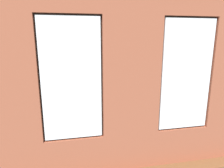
# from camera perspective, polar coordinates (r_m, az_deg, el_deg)

# --- Properties ---
(ground_plane) EXTENTS (6.93, 5.90, 0.10)m
(ground_plane) POSITION_cam_1_polar(r_m,az_deg,el_deg) (6.50, -1.43, -9.76)
(ground_plane) COLOR brown
(brick_wall_with_windows) EXTENTS (6.33, 0.30, 3.55)m
(brick_wall_with_windows) POSITION_cam_1_polar(r_m,az_deg,el_deg) (3.55, 5.63, 1.33)
(brick_wall_with_windows) COLOR #9E5138
(brick_wall_with_windows) RESTS_ON ground_plane
(couch_by_window) EXTENTS (1.74, 0.87, 0.80)m
(couch_by_window) POSITION_cam_1_polar(r_m,az_deg,el_deg) (4.53, -7.09, -15.32)
(couch_by_window) COLOR black
(couch_by_window) RESTS_ON ground_plane
(couch_left) EXTENTS (0.92, 1.73, 0.80)m
(couch_left) POSITION_cam_1_polar(r_m,az_deg,el_deg) (7.12, 18.66, -5.12)
(couch_left) COLOR black
(couch_left) RESTS_ON ground_plane
(coffee_table) EXTENTS (1.22, 0.74, 0.45)m
(coffee_table) POSITION_cam_1_polar(r_m,az_deg,el_deg) (6.61, 0.55, -5.25)
(coffee_table) COLOR tan
(coffee_table) RESTS_ON ground_plane
(cup_ceramic) EXTENTS (0.08, 0.08, 0.10)m
(cup_ceramic) POSITION_cam_1_polar(r_m,az_deg,el_deg) (6.63, -0.91, -4.18)
(cup_ceramic) COLOR #B23D38
(cup_ceramic) RESTS_ON coffee_table
(candle_jar) EXTENTS (0.08, 0.08, 0.10)m
(candle_jar) POSITION_cam_1_polar(r_m,az_deg,el_deg) (6.40, -2.47, -4.81)
(candle_jar) COLOR #B7333D
(candle_jar) RESTS_ON coffee_table
(table_plant_small) EXTENTS (0.12, 0.12, 0.20)m
(table_plant_small) POSITION_cam_1_polar(r_m,az_deg,el_deg) (6.75, 3.11, -3.35)
(table_plant_small) COLOR gray
(table_plant_small) RESTS_ON coffee_table
(remote_silver) EXTENTS (0.18, 0.10, 0.02)m
(remote_silver) POSITION_cam_1_polar(r_m,az_deg,el_deg) (6.50, 1.54, -4.90)
(remote_silver) COLOR #B2B2B7
(remote_silver) RESTS_ON coffee_table
(media_console) EXTENTS (0.97, 0.42, 0.46)m
(media_console) POSITION_cam_1_polar(r_m,az_deg,el_deg) (6.27, -27.49, -9.46)
(media_console) COLOR black
(media_console) RESTS_ON ground_plane
(tv_flatscreen) EXTENTS (1.13, 0.20, 0.81)m
(tv_flatscreen) POSITION_cam_1_polar(r_m,az_deg,el_deg) (6.07, -28.12, -3.89)
(tv_flatscreen) COLOR black
(tv_flatscreen) RESTS_ON media_console
(potted_plant_corner_near_left) EXTENTS (1.09, 1.14, 1.57)m
(potted_plant_corner_near_left) POSITION_cam_1_polar(r_m,az_deg,el_deg) (8.81, 13.19, 1.35)
(potted_plant_corner_near_left) COLOR #9E5638
(potted_plant_corner_near_left) RESTS_ON ground_plane
(potted_plant_foreground_right) EXTENTS (0.79, 0.79, 1.12)m
(potted_plant_foreground_right) POSITION_cam_1_polar(r_m,az_deg,el_deg) (8.12, -21.68, -0.16)
(potted_plant_foreground_right) COLOR gray
(potted_plant_foreground_right) RESTS_ON ground_plane
(potted_plant_between_couches) EXTENTS (1.02, 0.95, 1.33)m
(potted_plant_between_couches) POSITION_cam_1_polar(r_m,az_deg,el_deg) (4.68, 9.38, -9.64)
(potted_plant_between_couches) COLOR gray
(potted_plant_between_couches) RESTS_ON ground_plane
(potted_plant_near_tv) EXTENTS (0.70, 0.70, 1.04)m
(potted_plant_near_tv) POSITION_cam_1_polar(r_m,az_deg,el_deg) (5.12, -24.87, -8.64)
(potted_plant_near_tv) COLOR beige
(potted_plant_near_tv) RESTS_ON ground_plane
(potted_plant_by_left_couch) EXTENTS (0.32, 0.32, 0.62)m
(potted_plant_by_left_couch) POSITION_cam_1_polar(r_m,az_deg,el_deg) (8.03, 11.64, -1.99)
(potted_plant_by_left_couch) COLOR brown
(potted_plant_by_left_couch) RESTS_ON ground_plane
(potted_plant_mid_room_small) EXTENTS (0.48, 0.48, 0.77)m
(potted_plant_mid_room_small) POSITION_cam_1_polar(r_m,az_deg,el_deg) (7.20, 5.31, -2.67)
(potted_plant_mid_room_small) COLOR beige
(potted_plant_mid_room_small) RESTS_ON ground_plane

